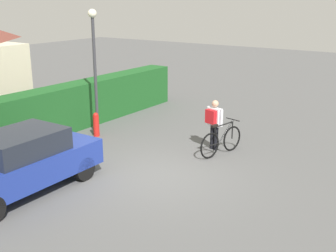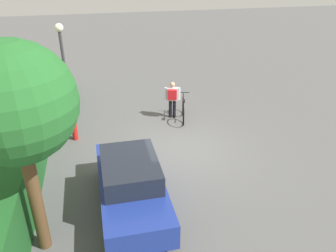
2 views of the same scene
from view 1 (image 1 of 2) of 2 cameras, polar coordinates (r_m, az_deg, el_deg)
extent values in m
plane|color=#555555|center=(11.28, -1.54, -6.53)|extent=(60.00, 60.00, 0.00)
cube|color=#1D5522|center=(14.35, -17.74, 1.10)|extent=(14.07, 0.90, 1.58)
cube|color=navy|center=(10.67, -19.01, -5.24)|extent=(3.95, 1.66, 0.64)
cube|color=#1E232D|center=(10.50, -19.09, -2.18)|extent=(1.96, 1.44, 0.53)
cylinder|color=black|center=(12.07, -15.97, -4.04)|extent=(0.61, 0.19, 0.61)
cylinder|color=black|center=(11.08, -11.11, -5.59)|extent=(0.61, 0.19, 0.61)
torus|color=black|center=(13.05, 8.51, -1.65)|extent=(0.76, 0.23, 0.77)
torus|color=black|center=(12.34, 5.58, -2.63)|extent=(0.76, 0.23, 0.77)
cylinder|color=black|center=(12.74, 7.68, -0.78)|extent=(0.63, 0.18, 0.61)
cylinder|color=black|center=(12.45, 6.47, -1.23)|extent=(0.23, 0.09, 0.56)
cylinder|color=black|center=(12.58, 7.36, 0.17)|extent=(0.74, 0.21, 0.05)
cylinder|color=black|center=(12.47, 6.16, -2.48)|extent=(0.37, 0.12, 0.06)
cylinder|color=black|center=(12.96, 8.56, -0.46)|extent=(0.04, 0.04, 0.57)
cube|color=black|center=(12.30, 6.22, 0.02)|extent=(0.24, 0.15, 0.06)
cylinder|color=black|center=(12.87, 8.62, 0.87)|extent=(0.14, 0.49, 0.03)
cylinder|color=black|center=(13.15, 5.91, -1.42)|extent=(0.13, 0.13, 0.76)
cylinder|color=black|center=(13.05, 6.41, -1.58)|extent=(0.13, 0.13, 0.76)
cube|color=silver|center=(12.91, 6.25, 1.24)|extent=(0.31, 0.48, 0.54)
sphere|color=tan|center=(12.81, 6.31, 2.98)|extent=(0.21, 0.21, 0.21)
cylinder|color=silver|center=(13.09, 5.39, 1.54)|extent=(0.09, 0.09, 0.51)
cylinder|color=silver|center=(12.73, 7.14, 1.05)|extent=(0.09, 0.09, 0.51)
cube|color=red|center=(12.79, 5.76, 1.25)|extent=(0.25, 0.38, 0.41)
cylinder|color=#38383D|center=(14.23, -9.64, 6.27)|extent=(0.10, 0.10, 3.87)
sphere|color=#F2EDCC|center=(14.02, -10.06, 14.55)|extent=(0.28, 0.28, 0.28)
cylinder|color=red|center=(14.48, -9.54, 0.00)|extent=(0.20, 0.20, 0.70)
sphere|color=red|center=(14.38, -9.61, 1.42)|extent=(0.18, 0.18, 0.18)
camera|label=2|loc=(9.03, -69.31, 17.51)|focal=36.71mm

